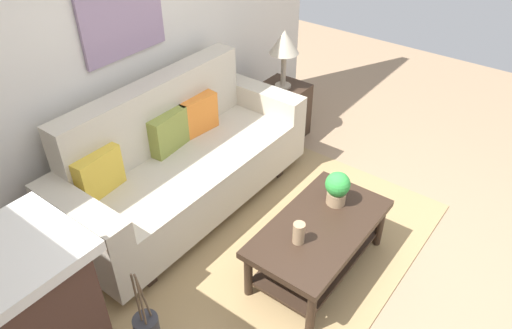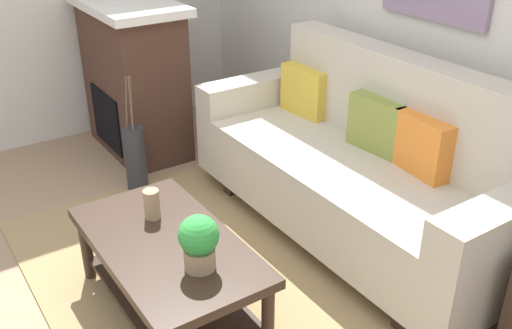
% 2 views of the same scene
% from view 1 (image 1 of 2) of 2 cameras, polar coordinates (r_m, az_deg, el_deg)
% --- Properties ---
extents(ground_plane, '(8.82, 8.82, 0.00)m').
position_cam_1_polar(ground_plane, '(3.57, 10.31, -13.97)').
color(ground_plane, '#9E7F60').
extents(wall_back, '(4.82, 0.10, 2.70)m').
position_cam_1_polar(wall_back, '(3.87, -15.60, 14.32)').
color(wall_back, silver).
rests_on(wall_back, ground_plane).
extents(area_rug, '(2.60, 1.62, 0.01)m').
position_cam_1_polar(area_rug, '(3.72, 3.48, -10.51)').
color(area_rug, '#A38456').
rests_on(area_rug, ground_plane).
extents(couch, '(2.19, 0.84, 1.08)m').
position_cam_1_polar(couch, '(3.92, -8.74, 0.18)').
color(couch, beige).
rests_on(couch, ground_plane).
extents(throw_pillow_mustard, '(0.37, 0.15, 0.32)m').
position_cam_1_polar(throw_pillow_mustard, '(3.53, -18.25, -0.99)').
color(throw_pillow_mustard, gold).
rests_on(throw_pillow_mustard, couch).
extents(throw_pillow_olive, '(0.37, 0.15, 0.32)m').
position_cam_1_polar(throw_pillow_olive, '(3.86, -10.41, 3.84)').
color(throw_pillow_olive, olive).
rests_on(throw_pillow_olive, couch).
extents(throw_pillow_orange, '(0.37, 0.16, 0.32)m').
position_cam_1_polar(throw_pillow_orange, '(4.06, -6.98, 5.91)').
color(throw_pillow_orange, orange).
rests_on(throw_pillow_orange, couch).
extents(coffee_table, '(1.10, 0.60, 0.43)m').
position_cam_1_polar(coffee_table, '(3.43, 7.51, -8.56)').
color(coffee_table, '#332319').
rests_on(coffee_table, ground_plane).
extents(tabletop_vase, '(0.08, 0.08, 0.16)m').
position_cam_1_polar(tabletop_vase, '(3.16, 5.12, -8.13)').
color(tabletop_vase, tan).
rests_on(tabletop_vase, coffee_table).
extents(potted_plant_tabletop, '(0.18, 0.18, 0.26)m').
position_cam_1_polar(potted_plant_tabletop, '(3.45, 9.67, -2.72)').
color(potted_plant_tabletop, tan).
rests_on(potted_plant_tabletop, coffee_table).
extents(side_table, '(0.44, 0.44, 0.56)m').
position_cam_1_polar(side_table, '(4.89, 3.11, 6.33)').
color(side_table, '#332319').
rests_on(side_table, ground_plane).
extents(table_lamp, '(0.28, 0.28, 0.57)m').
position_cam_1_polar(table_lamp, '(4.58, 3.40, 14.11)').
color(table_lamp, gray).
rests_on(table_lamp, side_table).
extents(floor_vase_branch_a, '(0.05, 0.03, 0.36)m').
position_cam_1_polar(floor_vase_branch_a, '(2.71, -13.32, -15.00)').
color(floor_vase_branch_a, brown).
rests_on(floor_vase_branch_a, floor_vase).
extents(floor_vase_branch_b, '(0.02, 0.03, 0.36)m').
position_cam_1_polar(floor_vase_branch_b, '(2.71, -14.05, -15.18)').
color(floor_vase_branch_b, brown).
rests_on(floor_vase_branch_b, floor_vase).
extents(floor_vase_branch_c, '(0.03, 0.04, 0.36)m').
position_cam_1_polar(floor_vase_branch_c, '(2.69, -13.55, -15.56)').
color(floor_vase_branch_c, brown).
rests_on(floor_vase_branch_c, floor_vase).
extents(framed_painting, '(0.74, 0.03, 0.59)m').
position_cam_1_polar(framed_painting, '(3.74, -15.66, 16.65)').
color(framed_painting, gray).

